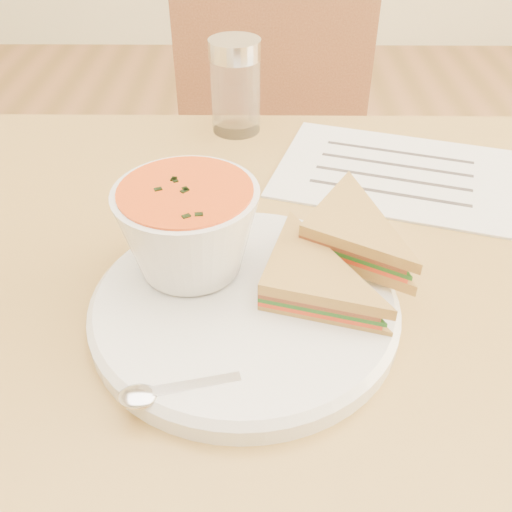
# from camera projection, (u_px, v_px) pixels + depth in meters

# --- Properties ---
(dining_table) EXTENTS (1.00, 0.70, 0.75)m
(dining_table) POSITION_uv_depth(u_px,v_px,m) (313.00, 473.00, 0.80)
(dining_table) COLOR olive
(dining_table) RESTS_ON floor
(chair_far) EXTENTS (0.48, 0.48, 0.99)m
(chair_far) POSITION_uv_depth(u_px,v_px,m) (284.00, 173.00, 1.21)
(chair_far) COLOR #5A2E1B
(chair_far) RESTS_ON floor
(plate) EXTENTS (0.32, 0.32, 0.02)m
(plate) POSITION_uv_depth(u_px,v_px,m) (245.00, 307.00, 0.51)
(plate) COLOR white
(plate) RESTS_ON dining_table
(soup_bowl) EXTENTS (0.16, 0.16, 0.09)m
(soup_bowl) POSITION_uv_depth(u_px,v_px,m) (189.00, 233.00, 0.51)
(soup_bowl) COLOR white
(soup_bowl) RESTS_ON plate
(sandwich_half_a) EXTENTS (0.14, 0.14, 0.03)m
(sandwich_half_a) POSITION_uv_depth(u_px,v_px,m) (258.00, 300.00, 0.48)
(sandwich_half_a) COLOR gold
(sandwich_half_a) RESTS_ON plate
(sandwich_half_b) EXTENTS (0.15, 0.15, 0.04)m
(sandwich_half_b) POSITION_uv_depth(u_px,v_px,m) (298.00, 241.00, 0.52)
(sandwich_half_b) COLOR gold
(sandwich_half_b) RESTS_ON plate
(spoon) EXTENTS (0.16, 0.07, 0.01)m
(spoon) POSITION_uv_depth(u_px,v_px,m) (200.00, 385.00, 0.42)
(spoon) COLOR silver
(spoon) RESTS_ON plate
(paper_menu) EXTENTS (0.33, 0.28, 0.00)m
(paper_menu) POSITION_uv_depth(u_px,v_px,m) (394.00, 173.00, 0.71)
(paper_menu) COLOR white
(paper_menu) RESTS_ON dining_table
(condiment_shaker) EXTENTS (0.09, 0.09, 0.12)m
(condiment_shaker) POSITION_uv_depth(u_px,v_px,m) (236.00, 87.00, 0.77)
(condiment_shaker) COLOR silver
(condiment_shaker) RESTS_ON dining_table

